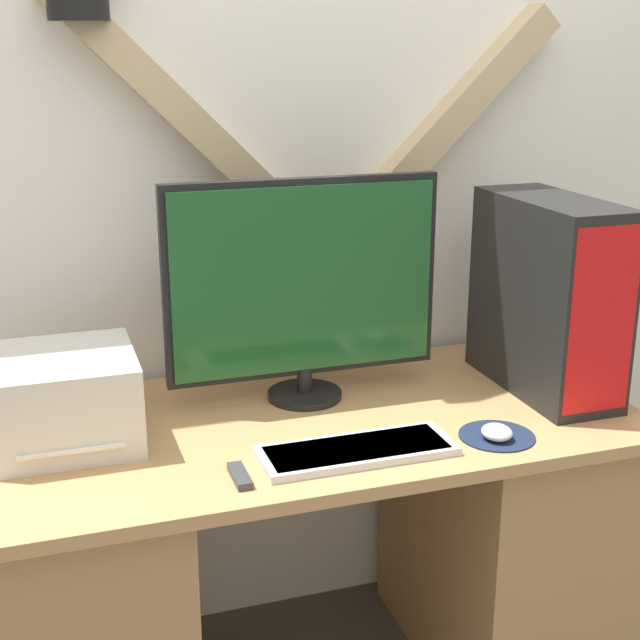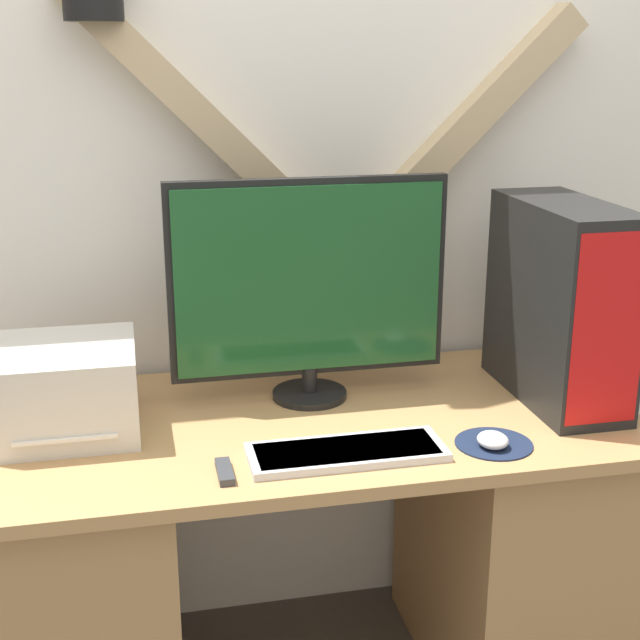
{
  "view_description": "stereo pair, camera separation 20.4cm",
  "coord_description": "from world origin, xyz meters",
  "px_view_note": "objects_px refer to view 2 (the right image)",
  "views": [
    {
      "loc": [
        -0.58,
        -1.47,
        1.62
      ],
      "look_at": [
        0.03,
        0.37,
        1.01
      ],
      "focal_mm": 50.0,
      "sensor_mm": 36.0,
      "label": 1
    },
    {
      "loc": [
        -0.39,
        -1.53,
        1.62
      ],
      "look_at": [
        0.03,
        0.37,
        1.01
      ],
      "focal_mm": 50.0,
      "sensor_mm": 36.0,
      "label": 2
    }
  ],
  "objects_px": {
    "printer": "(67,389)",
    "remote_control": "(225,472)",
    "monitor": "(309,284)",
    "mouse": "(493,440)",
    "computer_tower": "(561,303)",
    "keyboard": "(347,452)"
  },
  "relations": [
    {
      "from": "keyboard",
      "to": "monitor",
      "type": "bearing_deg",
      "value": 91.61
    },
    {
      "from": "mouse",
      "to": "keyboard",
      "type": "bearing_deg",
      "value": 174.42
    },
    {
      "from": "printer",
      "to": "remote_control",
      "type": "relative_size",
      "value": 3.06
    },
    {
      "from": "computer_tower",
      "to": "remote_control",
      "type": "height_order",
      "value": "computer_tower"
    },
    {
      "from": "mouse",
      "to": "computer_tower",
      "type": "height_order",
      "value": "computer_tower"
    },
    {
      "from": "monitor",
      "to": "mouse",
      "type": "bearing_deg",
      "value": -48.9
    },
    {
      "from": "monitor",
      "to": "remote_control",
      "type": "distance_m",
      "value": 0.54
    },
    {
      "from": "keyboard",
      "to": "remote_control",
      "type": "distance_m",
      "value": 0.27
    },
    {
      "from": "mouse",
      "to": "computer_tower",
      "type": "distance_m",
      "value": 0.43
    },
    {
      "from": "keyboard",
      "to": "mouse",
      "type": "relative_size",
      "value": 5.56
    },
    {
      "from": "printer",
      "to": "monitor",
      "type": "bearing_deg",
      "value": 7.56
    },
    {
      "from": "monitor",
      "to": "printer",
      "type": "distance_m",
      "value": 0.61
    },
    {
      "from": "keyboard",
      "to": "mouse",
      "type": "bearing_deg",
      "value": -5.58
    },
    {
      "from": "computer_tower",
      "to": "printer",
      "type": "relative_size",
      "value": 1.52
    },
    {
      "from": "computer_tower",
      "to": "remote_control",
      "type": "relative_size",
      "value": 4.64
    },
    {
      "from": "keyboard",
      "to": "printer",
      "type": "distance_m",
      "value": 0.65
    },
    {
      "from": "monitor",
      "to": "keyboard",
      "type": "relative_size",
      "value": 1.6
    },
    {
      "from": "computer_tower",
      "to": "printer",
      "type": "xyz_separation_m",
      "value": [
        -1.17,
        0.05,
        -0.14
      ]
    },
    {
      "from": "remote_control",
      "to": "keyboard",
      "type": "bearing_deg",
      "value": 6.89
    },
    {
      "from": "computer_tower",
      "to": "monitor",
      "type": "bearing_deg",
      "value": 167.97
    },
    {
      "from": "monitor",
      "to": "keyboard",
      "type": "height_order",
      "value": "monitor"
    },
    {
      "from": "keyboard",
      "to": "printer",
      "type": "xyz_separation_m",
      "value": [
        -0.58,
        0.27,
        0.09
      ]
    }
  ]
}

